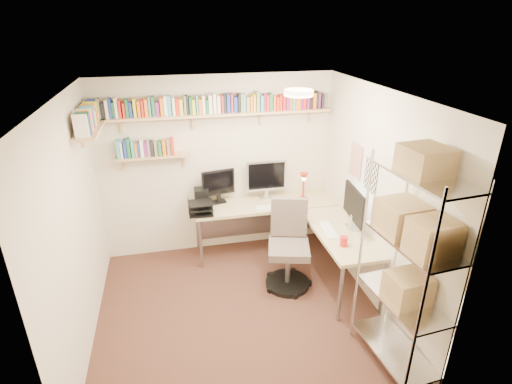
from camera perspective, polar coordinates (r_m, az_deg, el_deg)
ground at (r=4.91m, az=-2.52°, el=-16.38°), size 3.20×3.20×0.00m
room_shell at (r=4.09m, az=-2.85°, el=0.45°), size 3.24×3.04×2.52m
wall_shelves at (r=5.13m, az=-10.34°, el=10.59°), size 3.12×1.09×0.79m
corner_desk at (r=5.40m, az=2.55°, el=-2.64°), size 2.10×2.01×1.34m
office_chair at (r=5.08m, az=4.65°, el=-8.35°), size 0.61×0.62×1.12m
wire_rack at (r=3.71m, az=21.56°, el=-6.20°), size 0.52×0.95×2.23m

